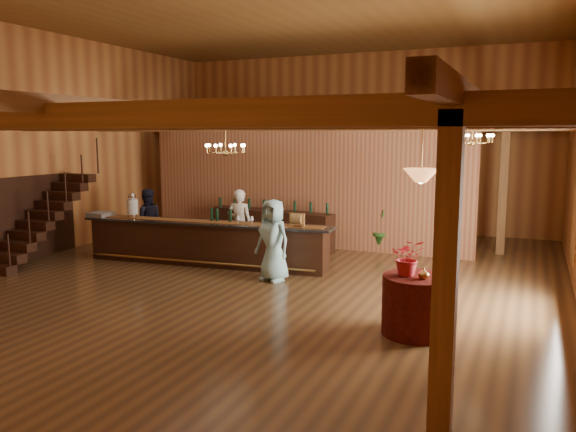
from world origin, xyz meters
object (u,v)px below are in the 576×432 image
at_px(beverage_dispenser, 132,206).
at_px(chandelier_left, 225,148).
at_px(backbar_shelf, 272,229).
at_px(bartender, 240,224).
at_px(tasting_bar, 206,243).
at_px(pendant_lamp, 421,175).
at_px(guest, 273,240).
at_px(raffle_drum, 297,219).
at_px(staff_second, 147,220).
at_px(floor_plant, 384,229).
at_px(chandelier_right, 472,138).
at_px(round_table, 417,305).

distance_m(beverage_dispenser, chandelier_left, 3.58).
xyz_separation_m(backbar_shelf, bartender, (-0.10, -1.60, 0.35)).
height_order(tasting_bar, pendant_lamp, pendant_lamp).
distance_m(backbar_shelf, guest, 3.48).
bearing_deg(raffle_drum, staff_second, 172.32).
bearing_deg(raffle_drum, pendant_lamp, -41.94).
bearing_deg(pendant_lamp, floor_plant, 108.65).
height_order(chandelier_right, pendant_lamp, same).
xyz_separation_m(chandelier_right, staff_second, (-7.91, -0.13, -2.11)).
bearing_deg(chandelier_right, chandelier_left, -156.34).
bearing_deg(staff_second, round_table, 117.59).
relative_size(round_table, pendant_lamp, 1.15).
bearing_deg(tasting_bar, pendant_lamp, -31.63).
height_order(chandelier_left, chandelier_right, same).
bearing_deg(chandelier_right, pendant_lamp, -95.61).
height_order(chandelier_left, staff_second, chandelier_left).
relative_size(chandelier_left, pendant_lamp, 0.89).
distance_m(beverage_dispenser, raffle_drum, 4.18).
bearing_deg(beverage_dispenser, backbar_shelf, 46.02).
bearing_deg(raffle_drum, beverage_dispenser, -176.01).
distance_m(beverage_dispenser, backbar_shelf, 3.67).
distance_m(raffle_drum, pendant_lamp, 4.37).
distance_m(raffle_drum, staff_second, 4.50).
height_order(raffle_drum, guest, guest).
xyz_separation_m(tasting_bar, staff_second, (-2.22, 0.76, 0.29)).
relative_size(pendant_lamp, bartender, 0.53).
xyz_separation_m(tasting_bar, pendant_lamp, (5.35, -2.64, 1.89)).
xyz_separation_m(chandelier_left, pendant_lamp, (4.15, -1.56, -0.32)).
bearing_deg(tasting_bar, chandelier_left, -47.56).
height_order(chandelier_right, guest, chandelier_right).
distance_m(raffle_drum, backbar_shelf, 2.92).
relative_size(round_table, bartender, 0.61).
relative_size(chandelier_right, floor_plant, 0.68).
bearing_deg(raffle_drum, guest, -102.38).
distance_m(tasting_bar, bartender, 1.01).
height_order(beverage_dispenser, chandelier_right, chandelier_right).
height_order(round_table, pendant_lamp, pendant_lamp).
xyz_separation_m(raffle_drum, staff_second, (-4.44, 0.60, -0.38)).
bearing_deg(chandelier_left, round_table, -20.61).
relative_size(beverage_dispenser, bartender, 0.35).
bearing_deg(beverage_dispenser, chandelier_right, 7.62).
relative_size(tasting_bar, bartender, 3.58).
relative_size(beverage_dispenser, guest, 0.35).
distance_m(tasting_bar, pendant_lamp, 6.26).
bearing_deg(pendant_lamp, guest, 149.26).
height_order(pendant_lamp, floor_plant, pendant_lamp).
height_order(backbar_shelf, chandelier_left, chandelier_left).
height_order(tasting_bar, backbar_shelf, tasting_bar).
height_order(tasting_bar, floor_plant, floor_plant).
distance_m(beverage_dispenser, staff_second, 1.05).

